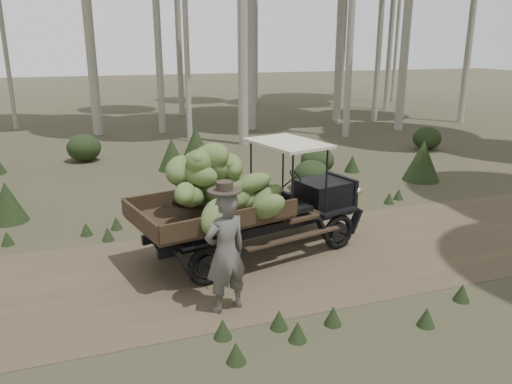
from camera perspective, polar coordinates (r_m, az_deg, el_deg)
ground at (r=9.58m, az=0.97°, el=-8.15°), size 120.00×120.00×0.00m
dirt_track at (r=9.57m, az=0.97°, el=-8.13°), size 70.00×4.00×0.01m
banana_truck at (r=9.33m, az=-2.54°, el=0.41°), size 4.93×2.90×2.39m
farmer at (r=7.63m, az=-3.49°, el=-6.78°), size 0.80×0.63×2.09m
undergrowth at (r=9.55m, az=7.22°, el=-5.01°), size 23.99×20.72×1.32m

